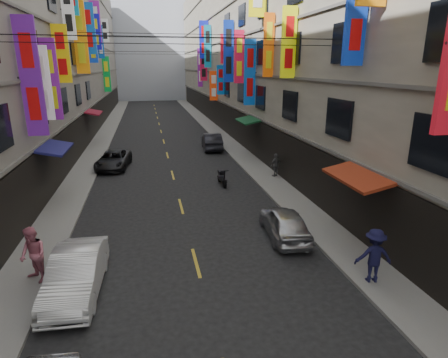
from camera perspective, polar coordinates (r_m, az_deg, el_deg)
name	(u,v)px	position (r m, az deg, el deg)	size (l,w,h in m)	color
sidewalk_left	(100,143)	(37.38, -18.42, 5.17)	(2.00, 90.00, 0.12)	slate
sidewalk_right	(224,139)	(37.86, -0.02, 6.17)	(2.00, 90.00, 0.12)	slate
building_row_left	(15,36)	(38.01, -29.28, 18.48)	(10.14, 90.00, 19.00)	gray
building_row_right	(285,40)	(38.94, 9.22, 20.20)	(10.14, 90.00, 19.00)	#AFA692
haze_block	(150,47)	(86.55, -11.27, 19.12)	(18.00, 8.00, 22.00)	#A9AEBC
shop_signage	(162,37)	(30.01, -9.48, 20.59)	(14.00, 55.00, 12.21)	#1911C8
street_awnings	(153,144)	(20.84, -10.82, 5.32)	(13.99, 35.20, 0.41)	#124422
overhead_cables	(167,36)	(24.56, -8.69, 20.73)	(14.00, 38.04, 1.24)	black
lane_markings	(165,148)	(34.21, -8.92, 4.73)	(0.12, 80.20, 0.01)	gold
scooter_far_right	(222,178)	(23.05, -0.31, 0.16)	(0.50, 1.80, 1.14)	black
car_left_mid	(76,273)	(13.20, -21.62, -13.24)	(1.47, 4.23, 1.39)	white
car_left_far	(114,160)	(27.96, -16.48, 2.81)	(2.03, 4.41, 1.22)	black
car_right_mid	(284,223)	(16.24, 9.19, -6.58)	(1.55, 3.85, 1.31)	#B8B9BE
car_right_far	(212,141)	(33.09, -1.87, 5.77)	(1.52, 4.36, 1.44)	#222128
pedestrian_lfar	(33,255)	(14.06, -27.08, -10.28)	(0.93, 0.64, 1.92)	#C6697D
pedestrian_rnear	(374,256)	(13.54, 21.88, -10.77)	(1.21, 0.62, 1.87)	#131334
pedestrian_rfar	(276,165)	(24.59, 7.89, 2.13)	(0.90, 0.51, 1.53)	#58585A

